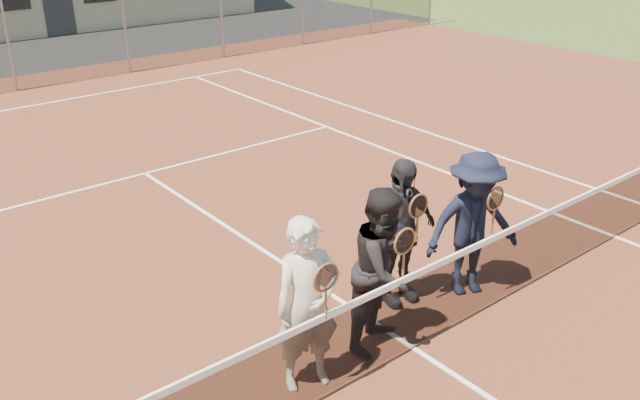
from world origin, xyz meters
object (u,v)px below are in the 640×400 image
at_px(player_a, 308,305).
at_px(player_d, 473,225).
at_px(tennis_net, 414,307).
at_px(player_b, 384,269).
at_px(player_c, 399,232).

bearing_deg(player_a, player_d, 2.67).
relative_size(tennis_net, player_d, 6.49).
relative_size(player_b, player_c, 1.00).
distance_m(tennis_net, player_a, 1.30).
distance_m(player_b, player_c, 0.86).
bearing_deg(player_c, player_a, -163.24).
xyz_separation_m(player_a, player_b, (1.04, 0.04, -0.00)).
bearing_deg(player_c, player_b, -145.63).
bearing_deg(player_a, player_c, 16.76).
bearing_deg(player_b, player_c, 34.37).
height_order(tennis_net, player_d, player_d).
bearing_deg(player_c, player_d, -26.43).
xyz_separation_m(player_b, player_c, (0.71, 0.49, 0.00)).
relative_size(tennis_net, player_b, 6.49).
height_order(player_c, player_d, same).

